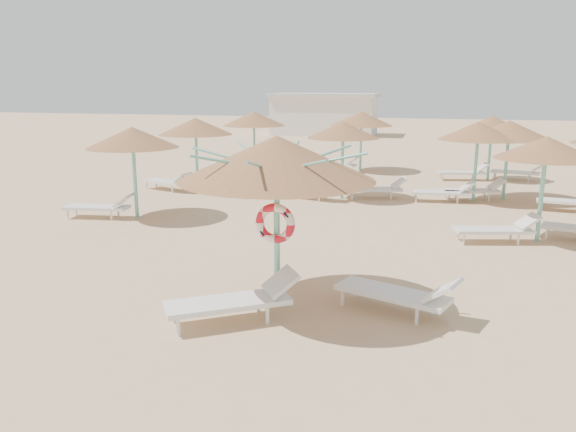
# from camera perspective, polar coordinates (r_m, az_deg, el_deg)

# --- Properties ---
(ground) EXTENTS (120.00, 120.00, 0.00)m
(ground) POSITION_cam_1_polar(r_m,az_deg,el_deg) (10.71, -2.63, -8.04)
(ground) COLOR tan
(ground) RESTS_ON ground
(main_palapa) EXTENTS (3.40, 3.40, 3.05)m
(main_palapa) POSITION_cam_1_polar(r_m,az_deg,el_deg) (9.59, -1.17, 5.83)
(main_palapa) COLOR #70C2B2
(main_palapa) RESTS_ON ground
(lounger_main_a) EXTENTS (2.21, 1.80, 0.81)m
(lounger_main_a) POSITION_cam_1_polar(r_m,az_deg,el_deg) (9.49, -5.22, -8.46)
(lounger_main_a) COLOR white
(lounger_main_a) RESTS_ON ground
(lounger_main_b) EXTENTS (2.22, 1.33, 0.78)m
(lounger_main_b) POSITION_cam_1_polar(r_m,az_deg,el_deg) (9.96, 11.30, -7.70)
(lounger_main_b) COLOR white
(lounger_main_b) RESTS_ON ground
(palapa_field) EXTENTS (19.11, 13.84, 2.72)m
(palapa_field) POSITION_cam_1_polar(r_m,az_deg,el_deg) (20.12, 12.12, 8.41)
(palapa_field) COLOR #70C2B2
(palapa_field) RESTS_ON ground
(service_hut) EXTENTS (8.40, 4.40, 3.25)m
(service_hut) POSITION_cam_1_polar(r_m,az_deg,el_deg) (45.47, 3.73, 10.31)
(service_hut) COLOR silver
(service_hut) RESTS_ON ground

